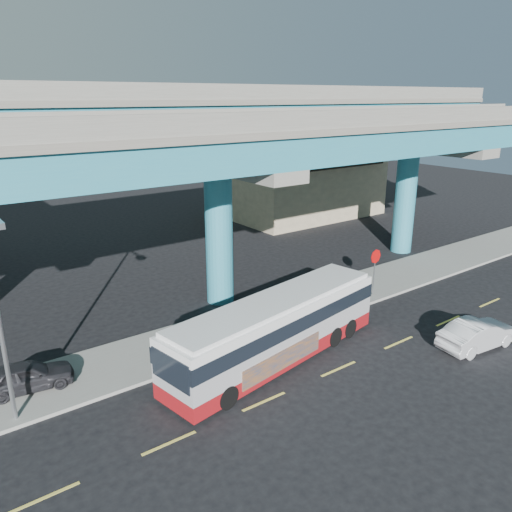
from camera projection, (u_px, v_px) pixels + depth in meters
ground at (333, 366)px, 21.47m from camera, size 120.00×120.00×0.00m
sidewalk at (257, 320)px, 25.65m from camera, size 70.00×4.00×0.15m
lane_markings at (338, 369)px, 21.23m from camera, size 58.00×0.12×0.01m
viaduct at (216, 136)px, 25.63m from camera, size 52.00×12.40×11.70m
building_beige at (299, 178)px, 48.17m from camera, size 14.00×10.23×7.00m
transit_bus at (277, 327)px, 21.52m from camera, size 11.55×4.28×2.90m
sedan at (478, 334)px, 22.88m from camera, size 2.46×4.47×1.35m
parked_car at (27, 376)px, 19.33m from camera, size 2.36×3.83×1.17m
stop_sign at (375, 262)px, 28.16m from camera, size 0.82×0.09×2.74m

